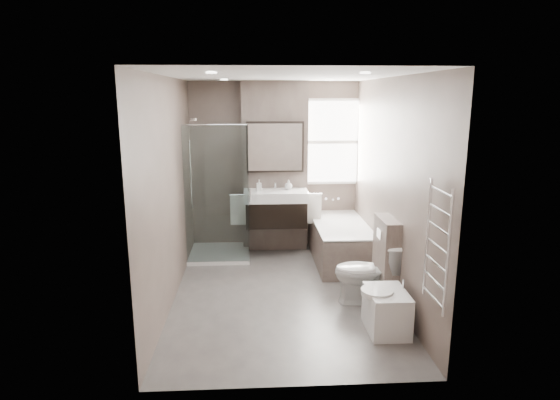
{
  "coord_description": "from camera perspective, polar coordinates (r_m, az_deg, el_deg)",
  "views": [
    {
      "loc": [
        -0.34,
        -5.37,
        2.4
      ],
      "look_at": [
        -0.01,
        0.15,
        1.15
      ],
      "focal_mm": 30.0,
      "sensor_mm": 36.0,
      "label": 1
    }
  ],
  "objects": [
    {
      "name": "vanity_pier",
      "position": [
        7.24,
        -0.65,
        4.01
      ],
      "size": [
        1.0,
        0.25,
        2.6
      ],
      "primitive_type": "cube",
      "color": "#63554E",
      "rests_on": "ground"
    },
    {
      "name": "towel_right",
      "position": [
        7.04,
        4.07,
        -1.08
      ],
      "size": [
        0.24,
        0.06,
        0.44
      ],
      "primitive_type": "cube",
      "color": "silver",
      "rests_on": "vanity_pier"
    },
    {
      "name": "window",
      "position": [
        7.39,
        6.35,
        7.05
      ],
      "size": [
        0.98,
        0.06,
        1.33
      ],
      "color": "white",
      "rests_on": "room"
    },
    {
      "name": "shower_enclosure",
      "position": [
        7.0,
        -6.63,
        -3.15
      ],
      "size": [
        0.9,
        0.9,
        2.0
      ],
      "color": "white",
      "rests_on": "ground"
    },
    {
      "name": "soap_bottle_b",
      "position": [
        7.03,
        1.05,
        1.88
      ],
      "size": [
        0.11,
        0.11,
        0.15
      ],
      "primitive_type": "imported",
      "color": "white",
      "rests_on": "vanity"
    },
    {
      "name": "room",
      "position": [
        5.49,
        0.23,
        1.22
      ],
      "size": [
        2.7,
        3.9,
        2.7
      ],
      "color": "#575350",
      "rests_on": "ground"
    },
    {
      "name": "soap_bottle_a",
      "position": [
        6.95,
        -2.56,
        1.82
      ],
      "size": [
        0.07,
        0.08,
        0.17
      ],
      "primitive_type": "imported",
      "color": "white",
      "rests_on": "vanity"
    },
    {
      "name": "cistern_box",
      "position": [
        5.68,
        12.77,
        -7.11
      ],
      "size": [
        0.19,
        0.55,
        1.0
      ],
      "color": "#63554E",
      "rests_on": "ground"
    },
    {
      "name": "towel_radiator",
      "position": [
        4.29,
        18.63,
        -5.28
      ],
      "size": [
        0.03,
        0.49,
        1.1
      ],
      "color": "silver",
      "rests_on": "room"
    },
    {
      "name": "bidet",
      "position": [
        5.06,
        12.79,
        -12.93
      ],
      "size": [
        0.47,
        0.55,
        0.56
      ],
      "color": "white",
      "rests_on": "ground"
    },
    {
      "name": "bathtub",
      "position": [
        6.91,
        7.35,
        -4.89
      ],
      "size": [
        0.75,
        1.6,
        0.57
      ],
      "color": "#63554E",
      "rests_on": "ground"
    },
    {
      "name": "toilet",
      "position": [
        5.61,
        10.48,
        -8.64
      ],
      "size": [
        0.78,
        0.5,
        0.75
      ],
      "primitive_type": "imported",
      "rotation": [
        0.0,
        0.0,
        -1.68
      ],
      "color": "white",
      "rests_on": "ground"
    },
    {
      "name": "mirror_cabinet",
      "position": [
        7.03,
        -0.59,
        6.47
      ],
      "size": [
        0.86,
        0.08,
        0.76
      ],
      "color": "black",
      "rests_on": "vanity_pier"
    },
    {
      "name": "towel_left",
      "position": [
        6.98,
        -5.08,
        -1.21
      ],
      "size": [
        0.24,
        0.06,
        0.44
      ],
      "primitive_type": "cube",
      "color": "silver",
      "rests_on": "vanity_pier"
    },
    {
      "name": "vanity",
      "position": [
        7.0,
        -0.5,
        -0.95
      ],
      "size": [
        0.95,
        0.47,
        0.66
      ],
      "color": "black",
      "rests_on": "vanity_pier"
    }
  ]
}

